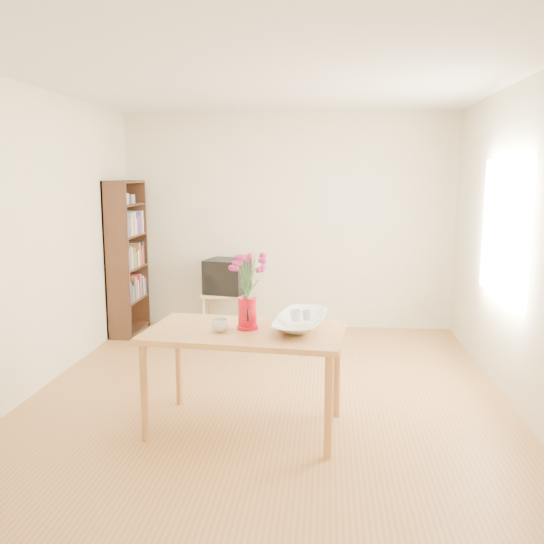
# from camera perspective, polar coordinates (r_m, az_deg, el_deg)

# --- Properties ---
(room) EXTENTS (4.50, 4.50, 4.50)m
(room) POSITION_cam_1_polar(r_m,az_deg,el_deg) (4.80, 0.01, 2.97)
(room) COLOR #9B6837
(room) RESTS_ON ground
(table) EXTENTS (1.48, 0.94, 0.75)m
(table) POSITION_cam_1_polar(r_m,az_deg,el_deg) (4.19, -2.68, -6.82)
(table) COLOR #AF723C
(table) RESTS_ON ground
(tv_stand) EXTENTS (0.60, 0.45, 0.46)m
(tv_stand) POSITION_cam_1_polar(r_m,az_deg,el_deg) (6.97, -4.44, -2.66)
(tv_stand) COLOR tan
(tv_stand) RESTS_ON ground
(bookshelf) EXTENTS (0.28, 0.70, 1.80)m
(bookshelf) POSITION_cam_1_polar(r_m,az_deg,el_deg) (6.97, -14.12, 0.87)
(bookshelf) COLOR black
(bookshelf) RESTS_ON ground
(pitcher) EXTENTS (0.15, 0.23, 0.24)m
(pitcher) POSITION_cam_1_polar(r_m,az_deg,el_deg) (4.17, -2.45, -4.23)
(pitcher) COLOR red
(pitcher) RESTS_ON table
(flowers) EXTENTS (0.27, 0.27, 0.38)m
(flowers) POSITION_cam_1_polar(r_m,az_deg,el_deg) (4.11, -2.49, -0.09)
(flowers) COLOR #D13181
(flowers) RESTS_ON pitcher
(mug) EXTENTS (0.13, 0.13, 0.09)m
(mug) POSITION_cam_1_polar(r_m,az_deg,el_deg) (4.12, -5.17, -5.29)
(mug) COLOR white
(mug) RESTS_ON table
(bowl) EXTENTS (0.59, 0.59, 0.49)m
(bowl) POSITION_cam_1_polar(r_m,az_deg,el_deg) (4.20, 2.87, -2.21)
(bowl) COLOR white
(bowl) RESTS_ON table
(teacup_a) EXTENTS (0.10, 0.10, 0.07)m
(teacup_a) POSITION_cam_1_polar(r_m,az_deg,el_deg) (4.21, 2.32, -2.81)
(teacup_a) COLOR white
(teacup_a) RESTS_ON bowl
(teacup_b) EXTENTS (0.09, 0.09, 0.06)m
(teacup_b) POSITION_cam_1_polar(r_m,az_deg,el_deg) (4.23, 3.49, -2.82)
(teacup_b) COLOR white
(teacup_b) RESTS_ON bowl
(television) EXTENTS (0.56, 0.53, 0.41)m
(television) POSITION_cam_1_polar(r_m,az_deg,el_deg) (6.93, -4.45, -0.36)
(television) COLOR black
(television) RESTS_ON tv_stand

